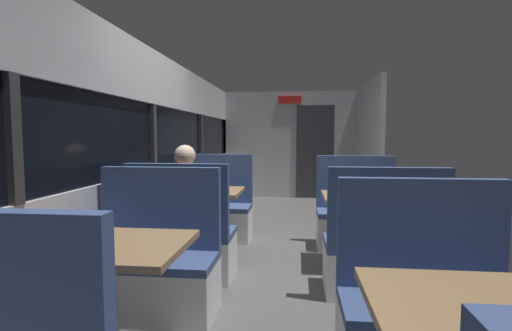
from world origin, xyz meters
The scene contains 16 objects.
ground_plane centered at (0.00, 0.00, -0.01)m, with size 3.30×9.20×0.02m, color #514F4C.
carriage_window_panel_left centered at (-1.45, 0.00, 1.11)m, with size 0.09×8.48×2.30m.
carriage_end_bulkhead centered at (0.06, 4.19, 1.14)m, with size 2.90×0.11×2.30m.
carriage_aisle_panel_right centered at (1.45, 3.00, 1.15)m, with size 0.08×2.40×2.30m, color #B2B2B7.
dining_table_near_window centered at (-0.89, -2.09, 0.64)m, with size 0.90×0.70×0.74m.
bench_near_window_facing_entry centered at (-0.89, -1.39, 0.33)m, with size 0.95×0.50×1.10m.
dining_table_mid_window centered at (-0.89, 0.03, 0.64)m, with size 0.90×0.70×0.74m.
bench_mid_window_facing_end centered at (-0.89, -0.67, 0.33)m, with size 0.95×0.50×1.10m.
bench_mid_window_facing_entry centered at (-0.89, 0.73, 0.33)m, with size 0.95×0.50×1.10m.
bench_front_aisle_facing_entry centered at (0.89, -1.99, 0.33)m, with size 0.95×0.50×1.10m.
dining_table_rear_aisle centered at (0.89, -0.17, 0.64)m, with size 0.90×0.70×0.74m.
bench_rear_aisle_facing_end centered at (0.89, -0.87, 0.33)m, with size 0.95×0.50×1.10m.
bench_rear_aisle_facing_entry centered at (0.89, 0.53, 0.33)m, with size 0.95×0.50×1.10m.
seated_passenger centered at (-0.89, -0.60, 0.54)m, with size 0.47×0.55×1.26m.
coffee_cup_primary centered at (0.85, -0.04, 0.79)m, with size 0.07×0.07×0.09m.
coffee_cup_secondary centered at (-0.88, -2.11, 0.79)m, with size 0.07×0.07×0.09m.
Camera 1 is at (0.18, -4.09, 1.34)m, focal length 26.57 mm.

